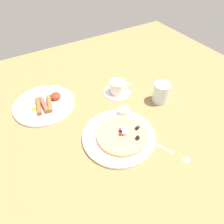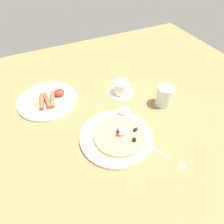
% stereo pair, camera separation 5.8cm
% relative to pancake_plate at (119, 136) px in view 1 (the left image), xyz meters
% --- Properties ---
extents(ground_plane, '(1.80, 1.54, 0.03)m').
position_rel_pancake_plate_xyz_m(ground_plane, '(-0.00, 0.08, -0.02)').
color(ground_plane, olive).
extents(pancake_plate, '(0.28, 0.28, 0.01)m').
position_rel_pancake_plate_xyz_m(pancake_plate, '(0.00, 0.00, 0.00)').
color(pancake_plate, white).
rests_on(pancake_plate, ground_plane).
extents(pancake_with_berries, '(0.20, 0.20, 0.03)m').
position_rel_pancake_plate_xyz_m(pancake_with_berries, '(0.01, -0.01, 0.01)').
color(pancake_with_berries, tan).
rests_on(pancake_with_berries, pancake_plate).
extents(syrup_ramekin, '(0.05, 0.05, 0.03)m').
position_rel_pancake_plate_xyz_m(syrup_ramekin, '(0.08, 0.09, 0.02)').
color(syrup_ramekin, white).
rests_on(syrup_ramekin, pancake_plate).
extents(breakfast_plate, '(0.27, 0.27, 0.01)m').
position_rel_pancake_plate_xyz_m(breakfast_plate, '(-0.20, 0.33, -0.00)').
color(breakfast_plate, white).
rests_on(breakfast_plate, ground_plane).
extents(fried_breakfast, '(0.17, 0.11, 0.03)m').
position_rel_pancake_plate_xyz_m(fried_breakfast, '(-0.19, 0.32, 0.02)').
color(fried_breakfast, brown).
rests_on(fried_breakfast, breakfast_plate).
extents(coffee_saucer, '(0.13, 0.13, 0.01)m').
position_rel_pancake_plate_xyz_m(coffee_saucer, '(0.14, 0.24, -0.00)').
color(coffee_saucer, white).
rests_on(coffee_saucer, ground_plane).
extents(coffee_cup, '(0.09, 0.08, 0.06)m').
position_rel_pancake_plate_xyz_m(coffee_cup, '(0.14, 0.24, 0.03)').
color(coffee_cup, white).
rests_on(coffee_cup, coffee_saucer).
extents(teaspoon, '(0.08, 0.14, 0.01)m').
position_rel_pancake_plate_xyz_m(teaspoon, '(0.14, -0.18, -0.00)').
color(teaspoon, silver).
rests_on(teaspoon, ground_plane).
extents(water_glass, '(0.07, 0.07, 0.09)m').
position_rel_pancake_plate_xyz_m(water_glass, '(0.28, 0.09, 0.04)').
color(water_glass, silver).
rests_on(water_glass, ground_plane).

